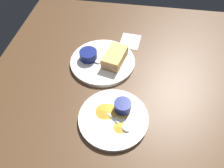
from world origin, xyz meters
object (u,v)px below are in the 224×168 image
at_px(plate_sandwich_main, 103,62).
at_px(ramekin_dark_sauce, 88,55).
at_px(spoon_by_gravy_ramekin, 123,126).
at_px(sandwich_half_near, 115,57).
at_px(ramekin_light_gravy, 123,106).
at_px(spoon_by_dark_ramekin, 100,63).
at_px(plate_chips_companion, 112,118).

height_order(plate_sandwich_main, ramekin_dark_sauce, ramekin_dark_sauce).
bearing_deg(spoon_by_gravy_ramekin, plate_sandwich_main, -157.71).
relative_size(sandwich_half_near, ramekin_light_gravy, 2.38).
xyz_separation_m(ramekin_dark_sauce, ramekin_light_gravy, (0.24, 0.18, 0.00)).
bearing_deg(ramekin_light_gravy, sandwich_half_near, -165.41).
height_order(spoon_by_dark_ramekin, ramekin_light_gravy, ramekin_light_gravy).
distance_m(ramekin_dark_sauce, spoon_by_dark_ramekin, 0.06).
height_order(sandwich_half_near, ramekin_light_gravy, sandwich_half_near).
height_order(spoon_by_dark_ramekin, spoon_by_gravy_ramekin, same).
xyz_separation_m(plate_sandwich_main, ramekin_dark_sauce, (-0.00, -0.06, 0.03)).
bearing_deg(spoon_by_gravy_ramekin, ramekin_dark_sauce, -148.82).
distance_m(sandwich_half_near, ramekin_light_gravy, 0.25).
relative_size(spoon_by_dark_ramekin, ramekin_light_gravy, 1.57).
xyz_separation_m(sandwich_half_near, ramekin_dark_sauce, (-0.00, -0.12, -0.00)).
bearing_deg(ramekin_light_gravy, spoon_by_gravy_ramekin, 8.01).
distance_m(plate_chips_companion, spoon_by_gravy_ramekin, 0.05).
relative_size(ramekin_dark_sauce, spoon_by_gravy_ramekin, 0.88).
bearing_deg(plate_sandwich_main, spoon_by_gravy_ramekin, 22.29).
xyz_separation_m(plate_sandwich_main, spoon_by_gravy_ramekin, (0.31, 0.13, 0.01)).
xyz_separation_m(plate_sandwich_main, plate_chips_companion, (0.27, 0.08, 0.00)).
bearing_deg(plate_chips_companion, ramekin_light_gravy, 140.19).
height_order(spoon_by_dark_ramekin, plate_chips_companion, spoon_by_dark_ramekin).
relative_size(spoon_by_dark_ramekin, plate_chips_companion, 0.39).
height_order(ramekin_dark_sauce, spoon_by_gravy_ramekin, ramekin_dark_sauce).
height_order(sandwich_half_near, plate_chips_companion, sandwich_half_near).
xyz_separation_m(spoon_by_dark_ramekin, ramekin_light_gravy, (0.22, 0.12, 0.02)).
bearing_deg(spoon_by_dark_ramekin, plate_sandwich_main, 154.65).
bearing_deg(spoon_by_gravy_ramekin, plate_chips_companion, -127.95).
bearing_deg(sandwich_half_near, spoon_by_dark_ramekin, -69.32).
relative_size(plate_sandwich_main, ramekin_dark_sauce, 3.66).
bearing_deg(ramekin_dark_sauce, sandwich_half_near, 89.55).
relative_size(plate_sandwich_main, plate_chips_companion, 1.13).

